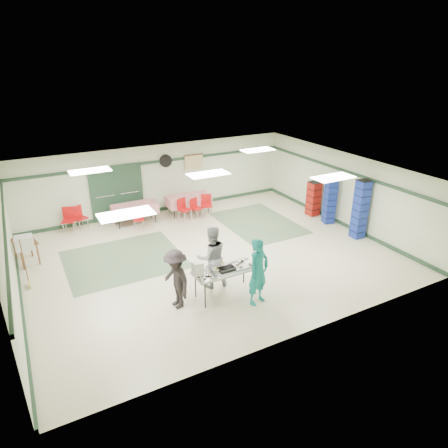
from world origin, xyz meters
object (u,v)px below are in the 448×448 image
serving_table (225,271)px  chair_b (183,207)px  volunteer_grey (212,257)px  crate_stack_red (313,199)px  office_printer (24,243)px  dining_table_b (135,209)px  chair_d (139,216)px  chair_loose_a (79,215)px  volunteer_dark (176,279)px  broom (24,262)px  chair_a (195,206)px  chair_loose_b (69,217)px  crate_stack_blue_b (360,209)px  chair_c (206,203)px  printer_table (25,244)px  volunteer_teal (258,272)px  dining_table_a (189,200)px  crate_stack_blue_a (330,202)px

serving_table → chair_b: 5.45m
volunteer_grey → crate_stack_red: bearing=-147.0°
volunteer_grey → office_printer: size_ratio=3.67×
dining_table_b → chair_d: chair_d is taller
volunteer_grey → chair_loose_a: (-2.53, 5.72, -0.34)m
serving_table → office_printer: (-4.52, 3.83, 0.22)m
chair_d → crate_stack_red: (6.50, -1.92, 0.20)m
dining_table_b → office_printer: bearing=-150.9°
volunteer_dark → broom: 4.32m
chair_b → broom: size_ratio=0.60×
chair_a → dining_table_b: bearing=141.1°
serving_table → chair_loose_b: chair_loose_b is taller
dining_table_b → crate_stack_blue_b: size_ratio=0.81×
volunteer_grey → chair_c: size_ratio=2.04×
office_printer → serving_table: bearing=-38.0°
crate_stack_red → crate_stack_blue_b: size_ratio=0.66×
crate_stack_red → chair_c: bearing=152.8°
crate_stack_red → printer_table: crate_stack_red is taller
broom → chair_loose_b: bearing=53.5°
chair_a → chair_loose_b: chair_loose_b is taller
chair_a → chair_loose_a: size_ratio=0.90×
volunteer_teal → chair_d: size_ratio=2.25×
volunteer_teal → dining_table_a: bearing=63.6°
chair_c → crate_stack_blue_b: bearing=-29.4°
crate_stack_red → crate_stack_blue_b: (0.00, -2.40, 0.36)m
chair_b → printer_table: chair_b is taller
crate_stack_blue_a → chair_b: bearing=149.1°
volunteer_teal → volunteer_grey: volunteer_teal is taller
dining_table_b → crate_stack_blue_b: crate_stack_blue_b is taller
crate_stack_blue_a → volunteer_grey: bearing=-162.0°
office_printer → printer_table: bearing=92.3°
chair_b → broom: bearing=-177.2°
chair_d → crate_stack_blue_b: (6.50, -4.32, 0.56)m
dining_table_a → broom: broom is taller
dining_table_a → crate_stack_red: bearing=-27.8°
chair_loose_a → broom: 3.91m
volunteer_teal → chair_d: (-1.28, 6.03, -0.41)m
volunteer_grey → chair_loose_b: 6.31m
volunteer_grey → crate_stack_blue_a: size_ratio=1.04×
dining_table_b → chair_c: chair_c is taller
serving_table → chair_d: chair_d is taller
volunteer_teal → chair_c: 6.22m
chair_a → crate_stack_blue_b: (4.23, -4.32, 0.55)m
volunteer_dark → chair_d: 5.26m
volunteer_teal → chair_loose_b: size_ratio=1.88×
dining_table_a → crate_stack_blue_b: (4.26, -4.90, 0.47)m
volunteer_dark → chair_b: (2.37, 5.22, -0.26)m
volunteer_teal → chair_c: (1.46, 6.03, -0.36)m
chair_c → office_printer: (-6.55, -1.51, 0.41)m
serving_table → volunteer_grey: 0.63m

